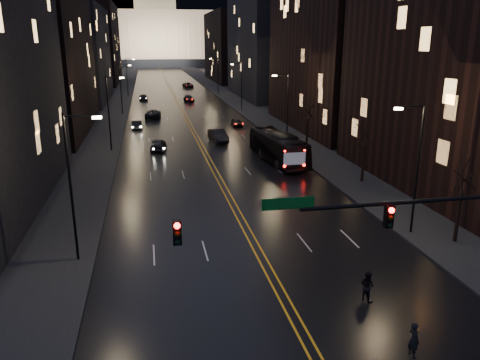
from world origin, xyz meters
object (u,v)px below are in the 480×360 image
pedestrian_a (414,340)px  pedestrian_b (367,286)px  receding_car_a (218,136)px  oncoming_car_b (137,125)px  traffic_signal (438,223)px  oncoming_car_a (158,145)px  bus (278,147)px

pedestrian_a → pedestrian_b: pedestrian_b is taller
receding_car_a → oncoming_car_b: bearing=126.9°
traffic_signal → oncoming_car_b: (-14.11, 54.58, -4.41)m
oncoming_car_a → oncoming_car_b: (-2.78, 15.26, -0.06)m
receding_car_a → pedestrian_a: size_ratio=3.12×
bus → oncoming_car_b: size_ratio=2.80×
oncoming_car_a → pedestrian_a: (9.46, -41.31, 0.06)m
traffic_signal → oncoming_car_b: traffic_signal is taller
bus → pedestrian_b: size_ratio=7.15×
bus → receding_car_a: bus is taller
bus → oncoming_car_b: bearing=117.8°
bus → receding_car_a: 12.87m
pedestrian_b → oncoming_car_a: bearing=-12.2°
traffic_signal → pedestrian_a: size_ratio=10.75×
traffic_signal → bus: traffic_signal is taller
receding_car_a → pedestrian_b: size_ratio=3.06×
oncoming_car_b → pedestrian_a: size_ratio=2.60×
traffic_signal → receding_car_a: (-3.41, 43.17, -4.28)m
oncoming_car_b → pedestrian_b: bearing=102.0°
traffic_signal → pedestrian_a: 5.10m
traffic_signal → pedestrian_b: 5.29m
oncoming_car_a → traffic_signal: bearing=112.3°
bus → pedestrian_b: bus is taller
traffic_signal → bus: bearing=87.3°
oncoming_car_b → receding_car_a: receding_car_a is taller
oncoming_car_a → pedestrian_a: size_ratio=2.72×
bus → pedestrian_a: size_ratio=7.28×
pedestrian_b → bus: bearing=-33.2°
bus → oncoming_car_b: 28.03m
oncoming_car_a → pedestrian_b: size_ratio=2.68×
traffic_signal → receding_car_a: size_ratio=3.45×
bus → pedestrian_b: 28.96m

